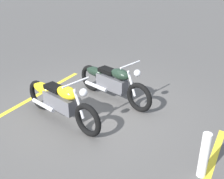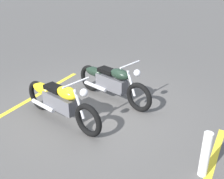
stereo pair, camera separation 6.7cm
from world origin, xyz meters
The scene contains 5 objects.
ground_plane centered at (0.00, 0.00, 0.00)m, with size 60.00×60.00×0.00m, color #514F4C.
motorcycle_bright_foreground centered at (-0.32, -0.68, 0.46)m, with size 2.22×0.64×1.04m.
motorcycle_dark_foreground centered at (0.03, 0.70, 0.46)m, with size 2.21×0.68×1.04m.
bollard_post centered at (2.63, -0.70, 0.39)m, with size 0.14×0.14×0.77m, color white.
parking_stripe_near centered at (-1.61, -0.11, 0.00)m, with size 3.20×0.12×0.01m, color yellow.
Camera 1 is at (3.33, -4.23, 3.04)m, focal length 44.35 mm.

